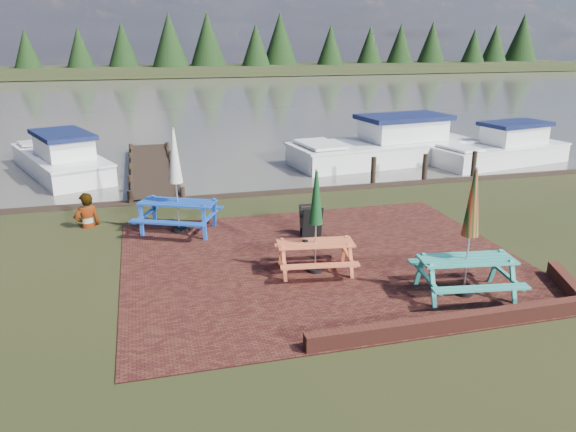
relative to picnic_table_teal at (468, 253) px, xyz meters
The scene contains 14 objects.
ground 2.74m from the picnic_table_teal, 148.13° to the left, with size 120.00×120.00×0.00m, color black.
paving 3.35m from the picnic_table_teal, 132.87° to the left, with size 9.00×7.50×0.02m, color #341110.
brick_wall 1.30m from the picnic_table_teal, 92.67° to the right, with size 6.21×1.79×0.30m.
water 38.44m from the picnic_table_teal, 93.27° to the left, with size 120.00×60.00×0.02m, color #4B4840.
far_treeline 67.44m from the picnic_table_teal, 91.87° to the left, with size 120.00×10.00×8.10m.
picnic_table_teal is the anchor object (origin of this frame).
picnic_table_red 3.15m from the picnic_table_teal, 144.19° to the left, with size 1.85×1.69×2.30m.
picnic_table_blue 7.46m from the picnic_table_teal, 134.64° to the left, with size 2.53×2.43×2.73m.
chalkboard 4.50m from the picnic_table_teal, 116.40° to the left, with size 0.52×0.48×0.83m.
jetty 13.89m from the picnic_table_teal, 114.25° to the left, with size 1.76×9.08×1.00m.
boat_jetty 16.47m from the picnic_table_teal, 123.45° to the left, with size 4.43×6.90×1.89m.
boat_near 13.15m from the picnic_table_teal, 72.35° to the left, with size 8.23×3.76×2.15m.
boat_far 14.06m from the picnic_table_teal, 52.29° to the left, with size 6.27×3.23×1.86m.
person 9.89m from the picnic_table_teal, 140.30° to the left, with size 0.69×0.45×1.89m, color gray.
Camera 1 is at (-3.84, -10.37, 4.99)m, focal length 35.00 mm.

